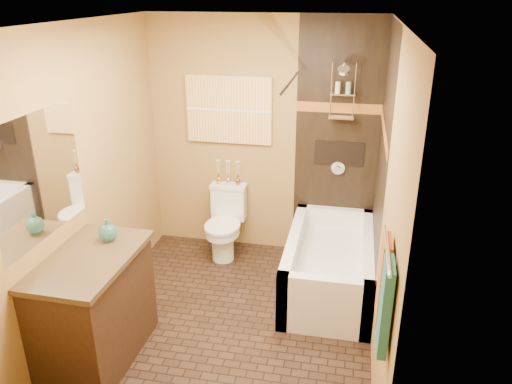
% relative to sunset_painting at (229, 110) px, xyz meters
% --- Properties ---
extents(floor, '(3.00, 3.00, 0.00)m').
position_rel_sunset_painting_xyz_m(floor, '(0.35, -1.48, -1.55)').
color(floor, black).
rests_on(floor, ground).
extents(wall_left, '(0.02, 3.00, 2.50)m').
position_rel_sunset_painting_xyz_m(wall_left, '(-0.85, -1.48, -0.30)').
color(wall_left, olive).
rests_on(wall_left, floor).
extents(wall_right, '(0.02, 3.00, 2.50)m').
position_rel_sunset_painting_xyz_m(wall_right, '(1.55, -1.48, -0.30)').
color(wall_right, olive).
rests_on(wall_right, floor).
extents(wall_back, '(2.40, 0.02, 2.50)m').
position_rel_sunset_painting_xyz_m(wall_back, '(0.35, 0.02, -0.30)').
color(wall_back, olive).
rests_on(wall_back, floor).
extents(wall_front, '(2.40, 0.02, 2.50)m').
position_rel_sunset_painting_xyz_m(wall_front, '(0.35, -2.98, -0.30)').
color(wall_front, olive).
rests_on(wall_front, floor).
extents(ceiling, '(3.00, 3.00, 0.00)m').
position_rel_sunset_painting_xyz_m(ceiling, '(0.35, -1.48, 0.95)').
color(ceiling, silver).
rests_on(ceiling, wall_back).
extents(alcove_tile_back, '(0.85, 0.01, 2.50)m').
position_rel_sunset_painting_xyz_m(alcove_tile_back, '(1.13, 0.01, -0.30)').
color(alcove_tile_back, black).
rests_on(alcove_tile_back, wall_back).
extents(alcove_tile_right, '(0.01, 1.50, 2.50)m').
position_rel_sunset_painting_xyz_m(alcove_tile_right, '(1.54, -0.73, -0.30)').
color(alcove_tile_right, black).
rests_on(alcove_tile_right, wall_right).
extents(mosaic_band_back, '(0.85, 0.01, 0.10)m').
position_rel_sunset_painting_xyz_m(mosaic_band_back, '(1.13, 0.00, 0.07)').
color(mosaic_band_back, brown).
rests_on(mosaic_band_back, alcove_tile_back).
extents(mosaic_band_right, '(0.01, 1.50, 0.10)m').
position_rel_sunset_painting_xyz_m(mosaic_band_right, '(1.53, -0.73, 0.07)').
color(mosaic_band_right, brown).
rests_on(mosaic_band_right, alcove_tile_right).
extents(alcove_niche, '(0.50, 0.01, 0.25)m').
position_rel_sunset_painting_xyz_m(alcove_niche, '(1.15, 0.01, -0.40)').
color(alcove_niche, black).
rests_on(alcove_niche, alcove_tile_back).
extents(shower_fixtures, '(0.24, 0.33, 1.16)m').
position_rel_sunset_painting_xyz_m(shower_fixtures, '(1.15, -0.10, 0.12)').
color(shower_fixtures, silver).
rests_on(shower_fixtures, floor).
extents(curtain_rod, '(0.03, 1.55, 0.03)m').
position_rel_sunset_painting_xyz_m(curtain_rod, '(0.75, -0.73, 0.47)').
color(curtain_rod, silver).
rests_on(curtain_rod, wall_back).
extents(towel_bar, '(0.02, 0.55, 0.02)m').
position_rel_sunset_painting_xyz_m(towel_bar, '(1.50, -2.53, -0.10)').
color(towel_bar, silver).
rests_on(towel_bar, wall_right).
extents(towel_teal, '(0.05, 0.22, 0.52)m').
position_rel_sunset_painting_xyz_m(towel_teal, '(1.51, -2.66, -0.37)').
color(towel_teal, '#1D5C61').
rests_on(towel_teal, towel_bar).
extents(towel_rust, '(0.05, 0.22, 0.52)m').
position_rel_sunset_painting_xyz_m(towel_rust, '(1.51, -2.40, -0.37)').
color(towel_rust, '#98501B').
rests_on(towel_rust, towel_bar).
extents(sunset_painting, '(0.90, 0.04, 0.70)m').
position_rel_sunset_painting_xyz_m(sunset_painting, '(0.00, 0.00, 0.00)').
color(sunset_painting, gold).
rests_on(sunset_painting, wall_back).
extents(vanity_mirror, '(0.01, 1.00, 0.90)m').
position_rel_sunset_painting_xyz_m(vanity_mirror, '(-0.84, -2.04, -0.05)').
color(vanity_mirror, white).
rests_on(vanity_mirror, wall_left).
extents(bathtub, '(0.80, 1.50, 0.55)m').
position_rel_sunset_painting_xyz_m(bathtub, '(1.15, -0.73, -1.33)').
color(bathtub, white).
rests_on(bathtub, floor).
extents(toilet, '(0.38, 0.57, 0.76)m').
position_rel_sunset_painting_xyz_m(toilet, '(0.00, -0.26, -1.17)').
color(toilet, white).
rests_on(toilet, floor).
extents(vanity, '(0.64, 1.03, 0.90)m').
position_rel_sunset_painting_xyz_m(vanity, '(-0.57, -2.04, -1.10)').
color(vanity, black).
rests_on(vanity, floor).
extents(teal_bottle, '(0.19, 0.19, 0.22)m').
position_rel_sunset_painting_xyz_m(teal_bottle, '(-0.52, -1.77, -0.56)').
color(teal_bottle, '#246D5C').
rests_on(teal_bottle, vanity).
extents(bud_vases, '(0.27, 0.06, 0.26)m').
position_rel_sunset_painting_xyz_m(bud_vases, '(0.00, -0.08, -0.65)').
color(bud_vases, gold).
rests_on(bud_vases, toilet).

